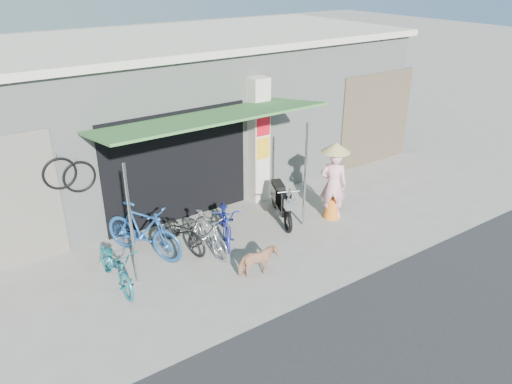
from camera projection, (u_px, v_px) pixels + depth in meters
ground at (292, 251)px, 10.11m from camera, size 80.00×80.00×0.00m
bicycle_shop at (174, 108)px, 13.15m from camera, size 12.30×5.30×3.66m
shop_pillar at (258, 141)px, 11.75m from camera, size 0.42×0.44×3.00m
awning at (209, 120)px, 9.81m from camera, size 4.60×1.88×2.72m
neighbour_right at (376, 119)px, 14.07m from camera, size 2.60×0.06×2.60m
bike_teal at (116, 265)px, 8.90m from camera, size 0.56×1.60×0.84m
bike_blue at (143, 230)px, 9.77m from camera, size 1.31×1.89×1.12m
bike_black at (181, 231)px, 10.08m from camera, size 0.83×1.58×0.79m
bike_silver at (207, 233)px, 9.91m from camera, size 0.52×1.48×0.88m
bike_navy at (226, 220)px, 10.40m from camera, size 1.26×1.75×0.88m
street_dog at (258, 262)px, 9.19m from camera, size 0.78×0.46×0.62m
moped at (281, 201)px, 11.23m from camera, size 0.82×1.62×0.97m
nun at (334, 182)px, 11.09m from camera, size 0.70×0.69×1.81m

